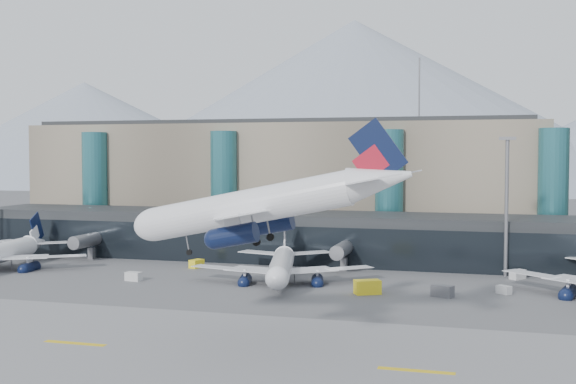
{
  "coord_description": "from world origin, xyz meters",
  "views": [
    {
      "loc": [
        27.16,
        -89.31,
        22.42
      ],
      "look_at": [
        -7.01,
        32.0,
        15.81
      ],
      "focal_mm": 45.0,
      "sensor_mm": 36.0,
      "label": 1
    }
  ],
  "objects_px": {
    "jet_parked_left": "(7,246)",
    "veh_g": "(504,290)",
    "hero_jet": "(276,194)",
    "veh_h": "(367,287)",
    "veh_b": "(197,264)",
    "veh_d": "(518,274)",
    "veh_a": "(134,276)",
    "jet_parked_mid": "(282,258)",
    "veh_c": "(442,291)",
    "lightmast_mid": "(507,198)"
  },
  "relations": [
    {
      "from": "jet_parked_mid",
      "to": "veh_g",
      "type": "xyz_separation_m",
      "value": [
        37.66,
        -1.76,
        -3.45
      ]
    },
    {
      "from": "veh_c",
      "to": "veh_h",
      "type": "relative_size",
      "value": 0.81
    },
    {
      "from": "veh_a",
      "to": "veh_h",
      "type": "bearing_deg",
      "value": 6.16
    },
    {
      "from": "jet_parked_mid",
      "to": "veh_c",
      "type": "height_order",
      "value": "jet_parked_mid"
    },
    {
      "from": "hero_jet",
      "to": "jet_parked_mid",
      "type": "xyz_separation_m",
      "value": [
        -11.73,
        42.78,
        -13.73
      ]
    },
    {
      "from": "lightmast_mid",
      "to": "veh_d",
      "type": "height_order",
      "value": "lightmast_mid"
    },
    {
      "from": "hero_jet",
      "to": "veh_c",
      "type": "height_order",
      "value": "hero_jet"
    },
    {
      "from": "jet_parked_mid",
      "to": "veh_d",
      "type": "xyz_separation_m",
      "value": [
        40.27,
        13.28,
        -3.28
      ]
    },
    {
      "from": "veh_d",
      "to": "hero_jet",
      "type": "bearing_deg",
      "value": -167.97
    },
    {
      "from": "veh_a",
      "to": "jet_parked_mid",
      "type": "bearing_deg",
      "value": 22.84
    },
    {
      "from": "lightmast_mid",
      "to": "veh_g",
      "type": "relative_size",
      "value": 11.19
    },
    {
      "from": "lightmast_mid",
      "to": "jet_parked_left",
      "type": "relative_size",
      "value": 0.73
    },
    {
      "from": "jet_parked_left",
      "to": "veh_h",
      "type": "height_order",
      "value": "jet_parked_left"
    },
    {
      "from": "jet_parked_mid",
      "to": "veh_a",
      "type": "distance_m",
      "value": 26.52
    },
    {
      "from": "veh_a",
      "to": "veh_d",
      "type": "distance_m",
      "value": 68.7
    },
    {
      "from": "lightmast_mid",
      "to": "hero_jet",
      "type": "distance_m",
      "value": 64.26
    },
    {
      "from": "veh_g",
      "to": "veh_d",
      "type": "bearing_deg",
      "value": 120.47
    },
    {
      "from": "hero_jet",
      "to": "veh_h",
      "type": "xyz_separation_m",
      "value": [
        4.85,
        34.93,
        -16.71
      ]
    },
    {
      "from": "jet_parked_mid",
      "to": "veh_b",
      "type": "distance_m",
      "value": 22.77
    },
    {
      "from": "lightmast_mid",
      "to": "veh_c",
      "type": "relative_size",
      "value": 7.69
    },
    {
      "from": "hero_jet",
      "to": "veh_d",
      "type": "bearing_deg",
      "value": 64.52
    },
    {
      "from": "jet_parked_left",
      "to": "veh_b",
      "type": "bearing_deg",
      "value": -82.63
    },
    {
      "from": "veh_d",
      "to": "veh_g",
      "type": "xyz_separation_m",
      "value": [
        -2.61,
        -15.04,
        -0.17
      ]
    },
    {
      "from": "lightmast_mid",
      "to": "veh_a",
      "type": "height_order",
      "value": "lightmast_mid"
    },
    {
      "from": "jet_parked_left",
      "to": "veh_b",
      "type": "distance_m",
      "value": 37.93
    },
    {
      "from": "veh_c",
      "to": "veh_h",
      "type": "height_order",
      "value": "veh_h"
    },
    {
      "from": "veh_d",
      "to": "lightmast_mid",
      "type": "bearing_deg",
      "value": 79.68
    },
    {
      "from": "veh_g",
      "to": "veh_b",
      "type": "bearing_deg",
      "value": -150.75
    },
    {
      "from": "hero_jet",
      "to": "veh_d",
      "type": "distance_m",
      "value": 65.17
    },
    {
      "from": "veh_g",
      "to": "veh_h",
      "type": "distance_m",
      "value": 21.95
    },
    {
      "from": "veh_a",
      "to": "veh_d",
      "type": "relative_size",
      "value": 0.95
    },
    {
      "from": "jet_parked_left",
      "to": "veh_h",
      "type": "xyz_separation_m",
      "value": [
        73.51,
        -7.94,
        -3.14
      ]
    },
    {
      "from": "hero_jet",
      "to": "veh_b",
      "type": "distance_m",
      "value": 63.75
    },
    {
      "from": "veh_d",
      "to": "veh_g",
      "type": "height_order",
      "value": "veh_d"
    },
    {
      "from": "jet_parked_mid",
      "to": "veh_g",
      "type": "relative_size",
      "value": 14.82
    },
    {
      "from": "jet_parked_left",
      "to": "veh_a",
      "type": "bearing_deg",
      "value": -110.0
    },
    {
      "from": "jet_parked_left",
      "to": "jet_parked_mid",
      "type": "bearing_deg",
      "value": -97.3
    },
    {
      "from": "veh_a",
      "to": "veh_b",
      "type": "bearing_deg",
      "value": 80.66
    },
    {
      "from": "veh_b",
      "to": "veh_c",
      "type": "distance_m",
      "value": 51.41
    },
    {
      "from": "hero_jet",
      "to": "veh_h",
      "type": "relative_size",
      "value": 8.73
    },
    {
      "from": "lightmast_mid",
      "to": "veh_h",
      "type": "height_order",
      "value": "lightmast_mid"
    },
    {
      "from": "veh_c",
      "to": "hero_jet",
      "type": "bearing_deg",
      "value": -91.09
    },
    {
      "from": "jet_parked_left",
      "to": "veh_g",
      "type": "xyz_separation_m",
      "value": [
        94.59,
        -1.84,
        -3.61
      ]
    },
    {
      "from": "hero_jet",
      "to": "veh_b",
      "type": "bearing_deg",
      "value": 123.01
    },
    {
      "from": "veh_h",
      "to": "veh_a",
      "type": "bearing_deg",
      "value": 150.99
    },
    {
      "from": "veh_b",
      "to": "veh_a",
      "type": "bearing_deg",
      "value": -178.07
    },
    {
      "from": "veh_a",
      "to": "veh_d",
      "type": "xyz_separation_m",
      "value": [
        65.61,
        20.36,
        0.06
      ]
    },
    {
      "from": "veh_b",
      "to": "jet_parked_left",
      "type": "bearing_deg",
      "value": 123.07
    },
    {
      "from": "veh_a",
      "to": "veh_g",
      "type": "distance_m",
      "value": 63.22
    },
    {
      "from": "veh_g",
      "to": "veh_h",
      "type": "relative_size",
      "value": 0.56
    }
  ]
}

